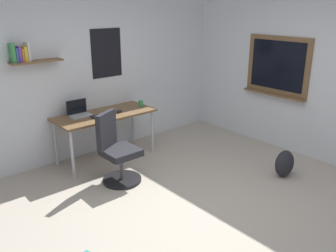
{
  "coord_description": "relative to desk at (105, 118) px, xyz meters",
  "views": [
    {
      "loc": [
        -2.61,
        -2.44,
        2.29
      ],
      "look_at": [
        0.1,
        0.72,
        0.85
      ],
      "focal_mm": 38.21,
      "sensor_mm": 36.0,
      "label": 1
    }
  ],
  "objects": [
    {
      "name": "coffee_mug",
      "position": [
        0.65,
        -0.03,
        0.11
      ],
      "size": [
        0.08,
        0.08,
        0.09
      ],
      "primitive_type": "cylinder",
      "color": "#338C4C",
      "rests_on": "desk"
    },
    {
      "name": "wall_right",
      "position": [
        2.46,
        -2.02,
        0.65
      ],
      "size": [
        0.22,
        5.0,
        2.6
      ],
      "color": "silver",
      "rests_on": "ground"
    },
    {
      "name": "computer_mouse",
      "position": [
        0.21,
        -0.08,
        0.09
      ],
      "size": [
        0.1,
        0.06,
        0.03
      ],
      "primitive_type": "ellipsoid",
      "color": "#262628",
      "rests_on": "desk"
    },
    {
      "name": "keyboard",
      "position": [
        -0.07,
        -0.08,
        0.08
      ],
      "size": [
        0.37,
        0.13,
        0.02
      ],
      "primitive_type": "cube",
      "color": "black",
      "rests_on": "desk"
    },
    {
      "name": "desk",
      "position": [
        0.0,
        0.0,
        0.0
      ],
      "size": [
        1.5,
        0.65,
        0.72
      ],
      "color": "brown",
      "rests_on": "ground"
    },
    {
      "name": "ground_plane",
      "position": [
        0.01,
        -2.04,
        -0.65
      ],
      "size": [
        5.2,
        5.2,
        0.0
      ],
      "primitive_type": "plane",
      "color": "#ADA393",
      "rests_on": "ground"
    },
    {
      "name": "office_chair",
      "position": [
        -0.28,
        -0.73,
        -0.25
      ],
      "size": [
        0.55,
        0.56,
        0.95
      ],
      "color": "black",
      "rests_on": "ground"
    },
    {
      "name": "wall_back",
      "position": [
        0.01,
        0.41,
        0.65
      ],
      "size": [
        5.0,
        0.3,
        2.6
      ],
      "color": "silver",
      "rests_on": "ground"
    },
    {
      "name": "backpack",
      "position": [
        1.54,
        -2.12,
        -0.46
      ],
      "size": [
        0.32,
        0.22,
        0.38
      ],
      "primitive_type": "ellipsoid",
      "color": "#232328",
      "rests_on": "ground"
    },
    {
      "name": "laptop",
      "position": [
        -0.34,
        0.15,
        0.12
      ],
      "size": [
        0.31,
        0.21,
        0.23
      ],
      "color": "#ADAFB5",
      "rests_on": "desk"
    }
  ]
}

